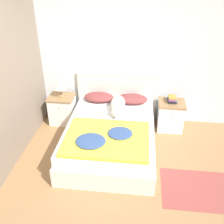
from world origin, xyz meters
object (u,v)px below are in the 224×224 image
Objects in this scene: pillow_left at (99,97)px; table_lamp at (60,85)px; bed at (111,136)px; book_stack at (172,99)px; nightstand_left at (63,109)px; nightstand_right at (170,115)px; pillow_right at (132,99)px; dog at (118,105)px.

pillow_left is 0.74m from table_lamp.
book_stack is (1.02, 0.78, 0.36)m from bed.
nightstand_left is (-1.03, 0.75, 0.03)m from bed.
table_lamp reaches higher than book_stack.
pillow_left is at bearing -178.93° from book_stack.
book_stack is 0.74× the size of table_lamp.
nightstand_right is 0.77m from pillow_right.
pillow_left is 0.76× the size of dog.
nightstand_left is 2.44× the size of book_stack.
dog is at bearing -128.03° from pillow_right.
bed is at bearing -143.82° from nightstand_right.
bed is 8.65× the size of book_stack.
pillow_right is 1.80× the size of table_lamp.
nightstand_right is at bearing -83.73° from book_stack.
pillow_left is at bearing 179.74° from nightstand_right.
nightstand_right is (2.05, 0.00, 0.00)m from nightstand_left.
bed is at bearing -67.60° from pillow_left.
book_stack is (1.33, 0.02, 0.03)m from pillow_left.
pillow_left and pillow_right have the same top height.
table_lamp is (-0.71, -0.00, 0.20)m from pillow_left.
pillow_right is (0.62, 0.00, 0.00)m from pillow_left.
table_lamp is at bearing 143.62° from bed.
pillow_left is 0.62m from pillow_right.
bed is at bearing -112.40° from pillow_right.
book_stack reaches higher than nightstand_left.
nightstand_left is at bearing -179.13° from book_stack.
nightstand_left is at bearing 164.51° from dog.
pillow_right is at bearing -178.00° from book_stack.
book_stack is (2.05, 0.03, 0.33)m from nightstand_left.
bed is 1.27m from nightstand_right.
pillow_right is at bearing 0.02° from table_lamp.
pillow_left is (-0.31, 0.76, 0.33)m from bed.
pillow_right is (0.31, 0.76, 0.33)m from bed.
book_stack is at bearing 2.00° from pillow_right.
table_lamp is (-1.03, 0.76, 0.53)m from bed.
bed is 0.88m from pillow_right.
pillow_left is 1.33m from book_stack.
pillow_right is at bearing 0.00° from pillow_left.
dog reaches higher than nightstand_left.
bed is 3.55× the size of pillow_left.
table_lamp reaches higher than pillow_left.
nightstand_left is 0.77m from pillow_left.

